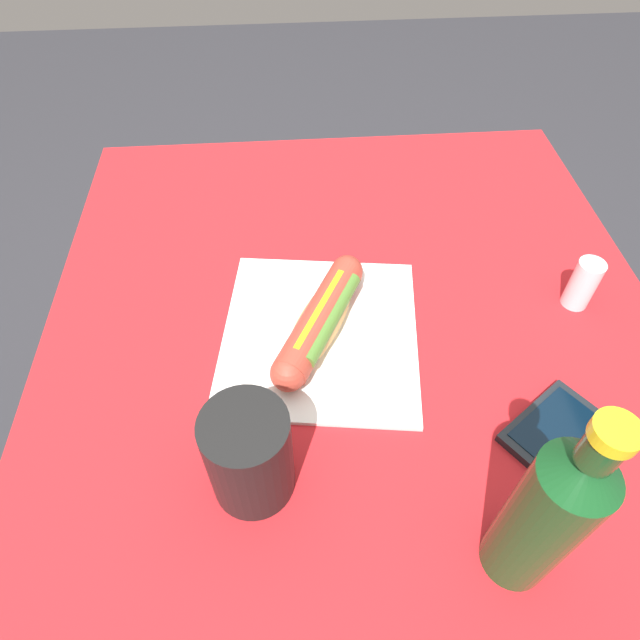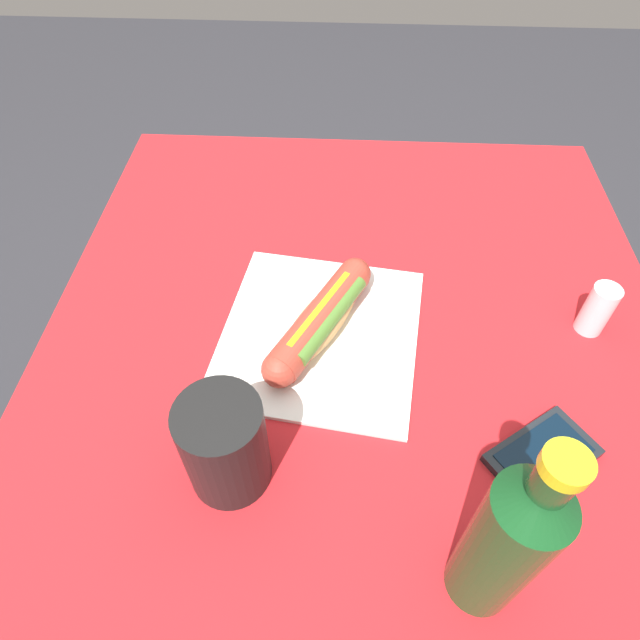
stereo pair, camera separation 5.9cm
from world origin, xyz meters
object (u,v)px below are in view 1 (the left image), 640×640
(soda_bottle, at_px, (547,515))
(salt_shaker, at_px, (583,284))
(cell_phone, at_px, (553,429))
(drinking_cup, at_px, (249,455))
(hot_dog, at_px, (321,319))

(soda_bottle, xyz_separation_m, salt_shaker, (-0.33, 0.19, -0.08))
(cell_phone, xyz_separation_m, drinking_cup, (0.03, -0.35, 0.06))
(drinking_cup, bearing_deg, salt_shaker, 117.32)
(cell_phone, height_order, drinking_cup, drinking_cup)
(drinking_cup, distance_m, salt_shaker, 0.51)
(drinking_cup, bearing_deg, soda_bottle, 68.65)
(hot_dog, xyz_separation_m, drinking_cup, (0.20, -0.09, 0.03))
(cell_phone, xyz_separation_m, soda_bottle, (0.13, -0.09, 0.11))
(hot_dog, distance_m, salt_shaker, 0.36)
(drinking_cup, height_order, salt_shaker, drinking_cup)
(hot_dog, height_order, drinking_cup, drinking_cup)
(cell_phone, bearing_deg, salt_shaker, 152.40)
(salt_shaker, bearing_deg, soda_bottle, -30.17)
(hot_dog, distance_m, cell_phone, 0.31)
(salt_shaker, bearing_deg, hot_dog, -85.06)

